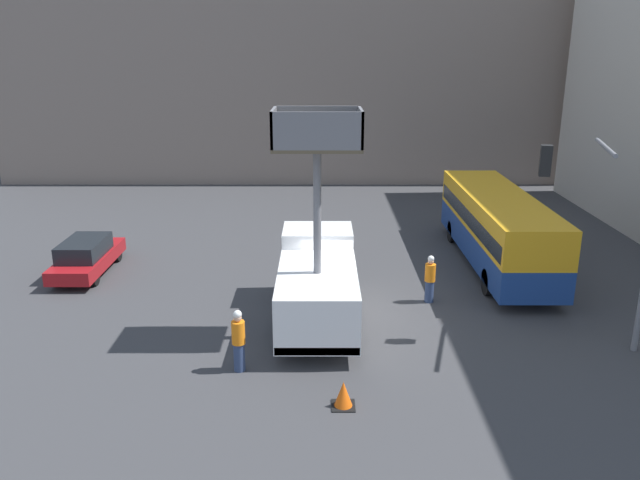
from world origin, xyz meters
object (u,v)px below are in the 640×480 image
object	(u,v)px
utility_truck	(320,278)
road_worker_directing	(432,279)
traffic_light_pole	(618,211)
traffic_cone_near_truck	(346,395)
road_worker_near_truck	(241,341)
city_bus	(500,225)
parked_car_curbside	(89,256)

from	to	relation	value
utility_truck	road_worker_directing	world-z (taller)	utility_truck
traffic_light_pole	traffic_cone_near_truck	xyz separation A→B (m)	(-7.91, -3.38, -3.99)
road_worker_near_truck	road_worker_directing	world-z (taller)	road_worker_near_truck
city_bus	road_worker_near_truck	world-z (taller)	city_bus
city_bus	road_worker_near_truck	distance (m)	13.23
traffic_light_pole	road_worker_near_truck	distance (m)	11.42
road_worker_near_truck	traffic_cone_near_truck	size ratio (longest dim) A/B	2.66
utility_truck	road_worker_near_truck	world-z (taller)	utility_truck
traffic_light_pole	utility_truck	bearing A→B (deg)	167.97
city_bus	road_worker_near_truck	bearing A→B (deg)	119.37
traffic_cone_near_truck	parked_car_curbside	bearing A→B (deg)	135.60
utility_truck	road_worker_near_truck	bearing A→B (deg)	-123.42
traffic_light_pole	traffic_cone_near_truck	distance (m)	9.48
traffic_light_pole	road_worker_directing	xyz separation A→B (m)	(-4.57, 3.49, -3.44)
utility_truck	parked_car_curbside	bearing A→B (deg)	153.72
parked_car_curbside	utility_truck	bearing A→B (deg)	-26.28
traffic_light_pole	road_worker_near_truck	xyz separation A→B (m)	(-10.80, -1.52, -3.38)
road_worker_directing	traffic_cone_near_truck	size ratio (longest dim) A/B	2.53
parked_car_curbside	traffic_cone_near_truck	bearing A→B (deg)	-44.40
traffic_light_pole	traffic_cone_near_truck	world-z (taller)	traffic_light_pole
utility_truck	traffic_light_pole	world-z (taller)	utility_truck
utility_truck	traffic_cone_near_truck	size ratio (longest dim) A/B	10.23
road_worker_near_truck	parked_car_curbside	distance (m)	10.72
city_bus	road_worker_directing	bearing A→B (deg)	125.81
utility_truck	road_worker_near_truck	xyz separation A→B (m)	(-2.21, -3.35, -0.63)
road_worker_near_truck	traffic_cone_near_truck	distance (m)	3.49
road_worker_near_truck	utility_truck	bearing A→B (deg)	94.93
traffic_cone_near_truck	road_worker_directing	bearing A→B (deg)	64.06
road_worker_directing	city_bus	bearing A→B (deg)	-131.02
utility_truck	road_worker_directing	bearing A→B (deg)	22.43
road_worker_directing	traffic_cone_near_truck	xyz separation A→B (m)	(-3.35, -6.88, -0.55)
utility_truck	traffic_cone_near_truck	bearing A→B (deg)	-82.57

